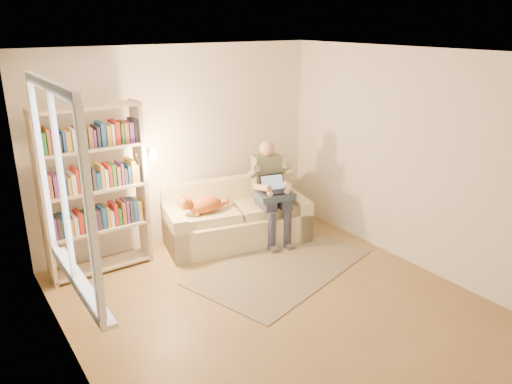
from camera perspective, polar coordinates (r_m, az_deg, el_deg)
floor at (r=5.41m, az=2.66°, el=-13.16°), size 4.50×4.50×0.00m
ceiling at (r=4.58m, az=3.18°, el=15.49°), size 4.00×4.50×0.02m
wall_left at (r=4.06m, az=-20.53°, el=-5.22°), size 0.02×4.50×2.60m
wall_right at (r=6.20m, az=17.96°, el=3.34°), size 0.02×4.50×2.60m
wall_back at (r=6.71m, az=-8.66°, el=5.22°), size 4.00×0.02×2.60m
wall_front at (r=3.47m, az=25.98°, el=-10.27°), size 4.00×0.02×2.60m
window at (r=4.22m, az=-20.62°, el=-3.18°), size 0.12×1.52×1.69m
sofa at (r=6.83m, az=-2.37°, el=-3.21°), size 2.04×1.23×0.81m
person at (r=6.68m, az=1.64°, el=0.68°), size 0.48×0.66×1.37m
cat at (r=6.47m, az=-5.93°, el=-1.44°), size 0.71×0.33×0.25m
blanket at (r=6.59m, az=1.86°, el=-0.33°), size 0.55×0.48×0.08m
laptop at (r=6.57m, az=1.83°, el=0.48°), size 0.38×0.35×0.28m
bookshelf at (r=6.02m, az=-18.05°, el=1.00°), size 1.33×0.36×2.01m
rug at (r=6.22m, az=2.94°, el=-8.50°), size 2.50×1.90×0.01m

